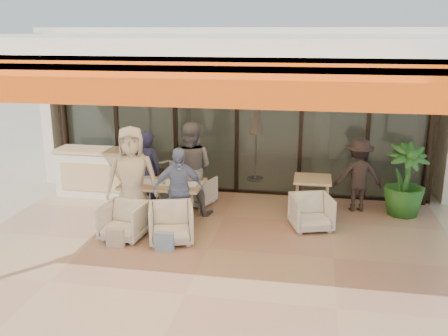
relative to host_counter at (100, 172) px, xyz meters
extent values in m
plane|color=#C6B293|center=(2.84, -2.30, -0.53)|extent=(70.00, 70.00, 0.00)
cube|color=tan|center=(2.84, -2.30, -0.53)|extent=(8.00, 6.00, 0.01)
cube|color=silver|center=(2.84, -2.30, 2.77)|extent=(8.00, 6.00, 0.20)
cube|color=#F5520C|center=(2.84, -5.24, 2.49)|extent=(8.00, 0.12, 0.45)
cube|color=orange|center=(2.84, -4.55, 2.61)|extent=(8.00, 1.50, 0.06)
cylinder|color=black|center=(-1.04, 0.58, 1.07)|extent=(0.12, 0.12, 3.20)
cylinder|color=black|center=(6.72, 0.58, 1.07)|extent=(0.12, 0.12, 3.20)
cube|color=#9EADA3|center=(2.84, 0.70, 1.07)|extent=(8.00, 0.03, 3.20)
cube|color=black|center=(2.84, 0.70, -0.49)|extent=(8.00, 0.10, 0.08)
cube|color=black|center=(2.84, 0.70, 2.63)|extent=(8.00, 0.10, 0.08)
cube|color=black|center=(-1.16, 0.70, 1.07)|extent=(0.08, 0.10, 3.20)
cube|color=black|center=(0.14, 0.70, 1.07)|extent=(0.08, 0.10, 3.20)
cube|color=black|center=(1.49, 0.70, 1.07)|extent=(0.08, 0.10, 3.20)
cube|color=black|center=(2.84, 0.70, 1.07)|extent=(0.08, 0.10, 3.20)
cube|color=black|center=(4.19, 0.70, 1.07)|extent=(0.08, 0.10, 3.20)
cube|color=black|center=(5.54, 0.70, 1.07)|extent=(0.08, 0.10, 3.20)
cube|color=black|center=(6.84, 0.70, 1.07)|extent=(0.08, 0.10, 3.20)
cube|color=silver|center=(2.84, 4.20, 1.17)|extent=(9.00, 0.25, 3.40)
cube|color=silver|center=(-1.56, 2.45, 1.17)|extent=(0.25, 3.50, 3.40)
cube|color=silver|center=(7.24, 2.45, 1.17)|extent=(0.25, 3.50, 3.40)
cube|color=silver|center=(2.84, 2.45, 2.87)|extent=(9.00, 3.50, 0.25)
cube|color=#D6C082|center=(2.84, 2.45, -0.52)|extent=(8.00, 3.50, 0.02)
cylinder|color=silver|center=(1.24, 2.30, 0.97)|extent=(0.40, 0.40, 3.00)
cylinder|color=silver|center=(4.64, 2.30, 0.97)|extent=(0.40, 0.40, 3.00)
cylinder|color=black|center=(1.64, 1.90, 2.47)|extent=(0.03, 0.03, 0.70)
cube|color=black|center=(1.64, 1.90, 2.02)|extent=(0.30, 0.30, 0.40)
sphere|color=#FFBF72|center=(1.64, 1.90, 2.02)|extent=(0.18, 0.18, 0.18)
cylinder|color=black|center=(5.14, 1.90, 2.47)|extent=(0.03, 0.03, 0.70)
cube|color=black|center=(5.14, 1.90, 2.02)|extent=(0.30, 0.30, 0.40)
sphere|color=#FFBF72|center=(5.14, 1.90, 2.02)|extent=(0.18, 0.18, 0.18)
cylinder|color=black|center=(3.14, 1.70, -0.48)|extent=(0.40, 0.40, 0.05)
cylinder|color=black|center=(3.14, 1.70, 0.52)|extent=(0.04, 0.04, 2.10)
cone|color=#E44013|center=(3.14, 1.70, 1.17)|extent=(0.32, 0.32, 1.10)
cube|color=silver|center=(0.00, 0.00, -0.03)|extent=(1.80, 0.60, 1.00)
cube|color=#D6C082|center=(0.00, 0.00, 0.48)|extent=(1.85, 0.65, 0.06)
cube|color=#D6C082|center=(0.00, -0.31, -0.03)|extent=(1.50, 0.02, 0.60)
cube|color=#D6C082|center=(1.75, -1.15, 0.19)|extent=(1.50, 0.90, 0.05)
cube|color=white|center=(1.75, -1.15, 0.21)|extent=(1.30, 0.35, 0.01)
cylinder|color=#D6C082|center=(1.13, -1.47, -0.18)|extent=(0.06, 0.06, 0.70)
cylinder|color=#D6C082|center=(2.37, -1.47, -0.18)|extent=(0.06, 0.06, 0.70)
cylinder|color=#D6C082|center=(1.13, -0.83, -0.18)|extent=(0.06, 0.06, 0.70)
cylinder|color=#D6C082|center=(2.37, -0.83, -0.18)|extent=(0.06, 0.06, 0.70)
cylinder|color=white|center=(1.30, -1.30, 0.27)|extent=(0.06, 0.06, 0.11)
cylinder|color=white|center=(1.50, -0.95, 0.27)|extent=(0.06, 0.06, 0.11)
cylinder|color=white|center=(1.80, -1.25, 0.27)|extent=(0.06, 0.06, 0.11)
cylinder|color=white|center=(2.05, -0.97, 0.27)|extent=(0.06, 0.06, 0.11)
cylinder|color=brown|center=(1.20, -1.00, 0.30)|extent=(0.07, 0.07, 0.16)
cylinder|color=black|center=(1.65, -0.87, 0.30)|extent=(0.09, 0.09, 0.17)
cylinder|color=black|center=(1.65, -0.87, 0.39)|extent=(0.10, 0.10, 0.01)
cylinder|color=white|center=(1.30, -1.45, 0.22)|extent=(0.22, 0.22, 0.01)
cylinder|color=white|center=(2.20, -1.45, 0.22)|extent=(0.22, 0.22, 0.01)
cylinder|color=white|center=(1.30, -0.83, 0.22)|extent=(0.22, 0.22, 0.01)
cylinder|color=white|center=(2.20, -0.83, 0.22)|extent=(0.22, 0.22, 0.01)
imported|color=white|center=(1.33, -0.20, -0.17)|extent=(0.87, 0.84, 0.73)
imported|color=white|center=(2.17, -0.20, -0.20)|extent=(0.79, 0.77, 0.66)
imported|color=white|center=(1.33, -2.10, -0.18)|extent=(0.75, 0.71, 0.71)
imported|color=white|center=(2.17, -2.10, -0.16)|extent=(0.88, 0.85, 0.74)
imported|color=#1A1C39|center=(1.33, -0.70, 0.28)|extent=(0.69, 0.57, 1.63)
imported|color=#5E5E63|center=(2.17, -0.70, 0.38)|extent=(0.89, 0.69, 1.82)
imported|color=beige|center=(1.33, -1.60, 0.40)|extent=(1.03, 0.81, 1.87)
imported|color=#677DAC|center=(2.17, -1.60, 0.23)|extent=(0.97, 0.68, 1.53)
cube|color=silver|center=(1.33, -2.50, -0.36)|extent=(0.30, 0.10, 0.34)
cube|color=#99BFD8|center=(2.17, -2.50, -0.36)|extent=(0.30, 0.10, 0.34)
cube|color=#D6C082|center=(4.48, -0.36, 0.19)|extent=(0.70, 0.70, 0.05)
cylinder|color=#D6C082|center=(4.20, -0.64, -0.18)|extent=(0.05, 0.05, 0.70)
cylinder|color=#D6C082|center=(4.76, -0.64, -0.18)|extent=(0.05, 0.05, 0.70)
cylinder|color=#D6C082|center=(4.20, -0.08, -0.18)|extent=(0.05, 0.05, 0.70)
cylinder|color=#D6C082|center=(4.76, -0.08, -0.18)|extent=(0.05, 0.05, 0.70)
imported|color=white|center=(4.48, -1.11, -0.18)|extent=(0.84, 0.82, 0.70)
imported|color=black|center=(5.35, 0.00, 0.20)|extent=(1.04, 0.72, 1.47)
imported|color=#1E5919|center=(6.22, -0.09, 0.18)|extent=(0.97, 0.97, 1.42)
camera|label=1|loc=(4.43, -9.63, 2.94)|focal=40.00mm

